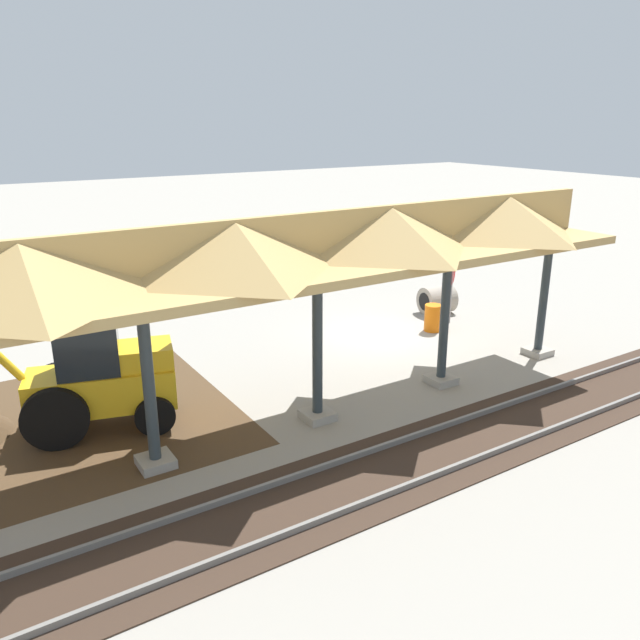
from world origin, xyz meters
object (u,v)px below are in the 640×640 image
at_px(stop_sign, 452,280).
at_px(traffic_barrel, 433,318).
at_px(backhoe, 94,377).
at_px(concrete_pipe, 437,300).

bearing_deg(stop_sign, traffic_barrel, 15.89).
height_order(stop_sign, backhoe, backhoe).
bearing_deg(stop_sign, concrete_pipe, -110.72).
xyz_separation_m(concrete_pipe, traffic_barrel, (1.49, 1.41, -0.05)).
bearing_deg(traffic_barrel, concrete_pipe, -136.49).
xyz_separation_m(stop_sign, concrete_pipe, (-0.42, -1.11, -1.03)).
height_order(backhoe, concrete_pipe, backhoe).
xyz_separation_m(backhoe, traffic_barrel, (-11.13, -1.05, -0.82)).
distance_m(concrete_pipe, traffic_barrel, 2.05).
bearing_deg(concrete_pipe, traffic_barrel, 43.51).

